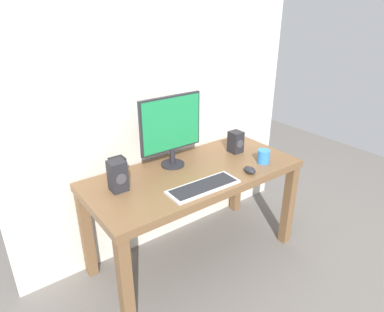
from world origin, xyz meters
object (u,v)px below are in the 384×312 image
(monitor, at_px, (171,128))
(coffee_mug, at_px, (264,156))
(keyboard_primary, at_px, (203,187))
(speaker_right, at_px, (236,142))
(mouse, at_px, (250,170))
(speaker_left, at_px, (118,176))
(audio_controller, at_px, (118,168))
(desk, at_px, (194,184))

(monitor, height_order, coffee_mug, monitor)
(keyboard_primary, distance_m, speaker_right, 0.62)
(mouse, bearing_deg, keyboard_primary, -179.44)
(speaker_left, bearing_deg, speaker_right, 0.04)
(keyboard_primary, xyz_separation_m, mouse, (0.38, -0.03, 0.01))
(keyboard_primary, xyz_separation_m, audio_controller, (-0.37, 0.43, 0.06))
(speaker_right, height_order, coffee_mug, speaker_right)
(keyboard_primary, xyz_separation_m, coffee_mug, (0.57, 0.03, 0.04))
(speaker_right, bearing_deg, monitor, 169.19)
(desk, height_order, speaker_left, speaker_left)
(monitor, bearing_deg, mouse, -49.66)
(monitor, distance_m, speaker_right, 0.56)
(monitor, relative_size, coffee_mug, 5.11)
(mouse, relative_size, audio_controller, 0.65)
(speaker_right, relative_size, coffee_mug, 1.68)
(mouse, distance_m, speaker_right, 0.36)
(audio_controller, bearing_deg, monitor, -5.67)
(desk, distance_m, mouse, 0.39)
(monitor, relative_size, keyboard_primary, 1.05)
(keyboard_primary, bearing_deg, desk, 66.96)
(speaker_right, bearing_deg, desk, -170.51)
(audio_controller, xyz_separation_m, coffee_mug, (0.94, -0.40, -0.02))
(keyboard_primary, bearing_deg, mouse, -3.88)
(audio_controller, bearing_deg, speaker_right, -8.61)
(speaker_right, distance_m, audio_controller, 0.92)
(mouse, xyz_separation_m, speaker_left, (-0.81, 0.32, 0.08))
(coffee_mug, bearing_deg, monitor, 146.57)
(speaker_left, xyz_separation_m, audio_controller, (0.07, 0.14, -0.02))
(speaker_left, bearing_deg, coffee_mug, -14.57)
(speaker_right, xyz_separation_m, speaker_left, (-0.98, -0.00, 0.02))
(keyboard_primary, bearing_deg, audio_controller, 130.57)
(audio_controller, bearing_deg, desk, -24.85)
(desk, distance_m, audio_controller, 0.53)
(mouse, xyz_separation_m, coffee_mug, (0.19, 0.06, 0.03))
(speaker_left, bearing_deg, keyboard_primary, -33.86)
(mouse, distance_m, speaker_left, 0.87)
(monitor, bearing_deg, speaker_right, -10.81)
(audio_controller, bearing_deg, keyboard_primary, -49.43)
(desk, height_order, speaker_right, speaker_right)
(desk, relative_size, monitor, 2.98)
(mouse, height_order, coffee_mug, coffee_mug)
(mouse, xyz_separation_m, audio_controller, (-0.75, 0.45, 0.05))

